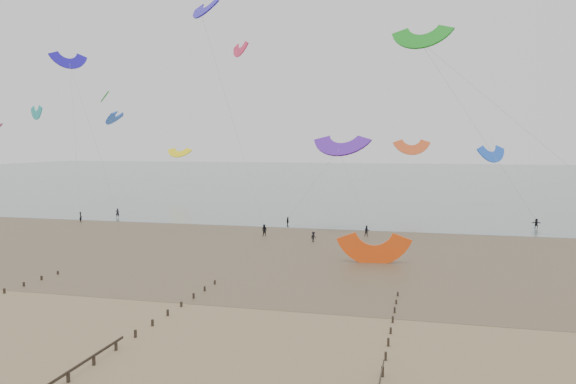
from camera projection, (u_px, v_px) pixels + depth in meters
The scene contains 6 objects.
ground at pixel (114, 318), 45.42m from camera, with size 500.00×500.00×0.00m, color brown.
sea_and_shore at pixel (219, 242), 79.66m from camera, with size 500.00×665.00×0.03m.
kitesurfer_lead at pixel (81, 217), 99.71m from camera, with size 0.68×0.45×1.86m, color black.
kitesurfers at pixel (417, 229), 86.33m from camera, with size 99.29×22.37×1.82m.
grounded_kite at pixel (374, 263), 65.99m from camera, with size 7.21×3.77×5.49m, color #FB4B0F, non-canonical shape.
kites_airborne at pixel (261, 116), 133.21m from camera, with size 232.44×100.57×37.55m.
Camera 1 is at (24.30, -39.68, 14.14)m, focal length 35.00 mm.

